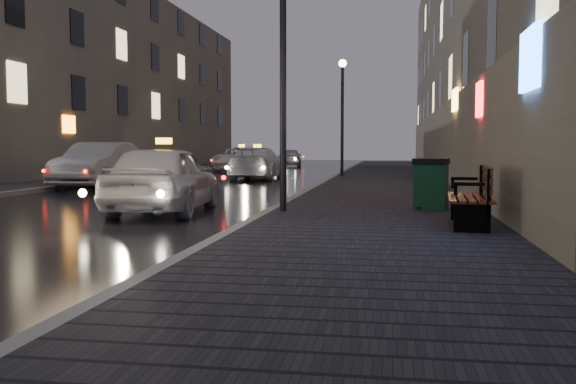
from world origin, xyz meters
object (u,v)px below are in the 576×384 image
taxi_near (164,179)px  taxi_mid (257,163)px  car_left_mid (99,165)px  taxi_far (242,159)px  lamp_far (342,103)px  car_far (290,158)px  bench (474,196)px  lamp_near (283,52)px  trash_bin (431,183)px

taxi_near → taxi_mid: (-0.92, 14.57, -0.06)m
car_left_mid → taxi_far: (1.68, 15.51, -0.10)m
lamp_far → car_far: bearing=107.5°
taxi_near → taxi_far: (-3.81, 23.64, -0.06)m
bench → lamp_near: bearing=155.3°
bench → taxi_mid: 18.74m
trash_bin → taxi_far: 25.33m
bench → car_left_mid: (-12.05, 10.74, 0.15)m
lamp_near → trash_bin: 4.28m
lamp_near → taxi_far: lamp_near is taller
taxi_far → car_far: (1.77, 7.37, -0.06)m
taxi_mid → taxi_far: taxi_far is taller
car_left_mid → lamp_far: bearing=38.1°
lamp_near → bench: lamp_near is taller
taxi_near → taxi_far: 23.94m
taxi_near → car_far: 31.07m
car_far → taxi_near: bearing=86.8°
bench → trash_bin: (-0.57, 2.90, 0.04)m
lamp_far → bench: bearing=-78.4°
lamp_near → taxi_near: lamp_near is taller
taxi_mid → taxi_far: 9.51m
taxi_near → car_left_mid: (-5.49, 8.12, 0.04)m
lamp_far → taxi_mid: bearing=-168.1°
lamp_near → car_left_mid: (-8.36, 8.75, -2.66)m
lamp_far → taxi_mid: 4.75m
bench → taxi_mid: size_ratio=0.42×
lamp_near → bench: size_ratio=2.51×
taxi_far → trash_bin: bearing=-61.9°
trash_bin → taxi_far: (-9.81, 23.35, 0.02)m
lamp_far → taxi_near: (-2.87, -15.37, -2.70)m
car_far → taxi_mid: bearing=86.9°
taxi_mid → bench: bearing=112.5°
taxi_mid → taxi_far: bearing=-73.3°
taxi_mid → taxi_far: (-2.89, 9.06, 0.01)m
lamp_far → lamp_near: bearing=-90.0°
lamp_far → taxi_far: (-6.68, 8.27, -2.76)m
bench → taxi_mid: bearing=117.1°
car_left_mid → car_far: 23.14m
trash_bin → car_far: car_far is taller
taxi_mid → car_far: size_ratio=1.28×
taxi_near → taxi_mid: size_ratio=0.92×
bench → taxi_far: 28.23m
lamp_near → lamp_far: (0.00, 16.00, 0.00)m
lamp_near → taxi_near: 3.99m
trash_bin → car_far: size_ratio=0.28×
bench → car_left_mid: bearing=141.9°
car_left_mid → taxi_far: bearing=81.0°
trash_bin → car_far: bearing=115.3°
trash_bin → taxi_mid: taxi_mid is taller
bench → taxi_near: (-6.56, 2.61, 0.11)m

